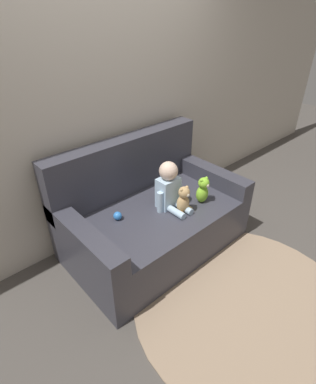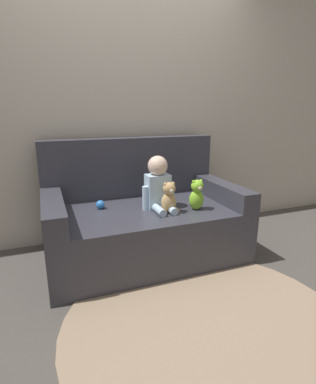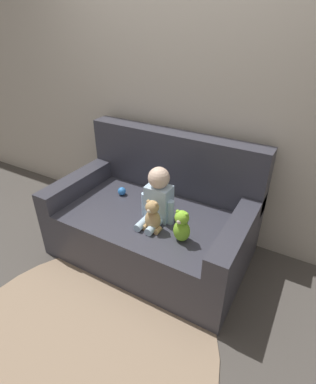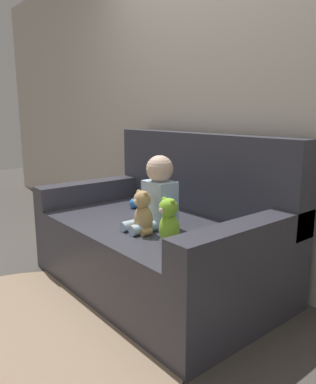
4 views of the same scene
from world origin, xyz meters
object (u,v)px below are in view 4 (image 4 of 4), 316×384
Objects in this scene: person_baby at (158,196)px; toy_ball at (134,203)px; teddy_bear_brown at (143,213)px; plush_toy_side at (169,222)px; couch at (164,237)px.

person_baby is 0.51m from toy_ball.
person_baby reaches higher than teddy_bear_brown.
plush_toy_side is at bearing -28.34° from person_baby.
teddy_bear_brown is 0.99× the size of plush_toy_side.
plush_toy_side is 0.81m from toy_ball.
couch reaches higher than teddy_bear_brown.
couch is 0.36m from person_baby.
toy_ball is at bearing 149.41° from teddy_bear_brown.
couch is 3.69× the size of person_baby.
person_baby is 1.73× the size of plush_toy_side.
couch is 0.40m from teddy_bear_brown.
person_baby reaches higher than plush_toy_side.
person_baby is at bearing 104.34° from teddy_bear_brown.
teddy_bear_brown is at bearing -75.66° from person_baby.
plush_toy_side is at bearing -36.95° from couch.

